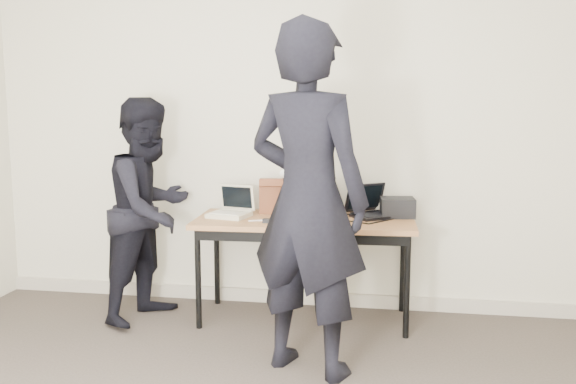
% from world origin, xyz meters
% --- Properties ---
extents(room, '(4.60, 4.60, 2.80)m').
position_xyz_m(room, '(0.00, 0.00, 1.35)').
color(room, '#3F3630').
rests_on(room, ground).
extents(desk, '(1.53, 0.71, 0.72)m').
position_xyz_m(desk, '(0.17, 1.90, 0.66)').
color(desk, '#966339').
rests_on(desk, ground).
extents(laptop_beige, '(0.32, 0.31, 0.21)m').
position_xyz_m(laptop_beige, '(-0.36, 1.91, 0.76)').
color(laptop_beige, beige).
rests_on(laptop_beige, desk).
extents(laptop_center, '(0.38, 0.37, 0.28)m').
position_xyz_m(laptop_center, '(0.19, 1.89, 0.78)').
color(laptop_center, black).
rests_on(laptop_center, desk).
extents(laptop_right, '(0.42, 0.41, 0.22)m').
position_xyz_m(laptop_right, '(0.62, 2.09, 0.77)').
color(laptop_right, black).
rests_on(laptop_right, desk).
extents(leather_satchel, '(0.38, 0.24, 0.25)m').
position_xyz_m(leather_satchel, '(-0.01, 2.13, 0.85)').
color(leather_satchel, '#602F19').
rests_on(leather_satchel, desk).
extents(tissue, '(0.14, 0.11, 0.08)m').
position_xyz_m(tissue, '(0.02, 2.13, 1.00)').
color(tissue, white).
rests_on(tissue, leather_satchel).
extents(equipment_box, '(0.25, 0.22, 0.13)m').
position_xyz_m(equipment_box, '(0.80, 2.09, 0.79)').
color(equipment_box, black).
rests_on(equipment_box, desk).
extents(power_brick, '(0.07, 0.05, 0.03)m').
position_xyz_m(power_brick, '(-0.05, 1.73, 0.73)').
color(power_brick, black).
rests_on(power_brick, desk).
extents(cables, '(0.97, 0.37, 0.01)m').
position_xyz_m(cables, '(0.36, 1.91, 0.72)').
color(cables, silver).
rests_on(cables, desk).
extents(person_typist, '(0.84, 0.70, 1.97)m').
position_xyz_m(person_typist, '(0.30, 1.08, 0.99)').
color(person_typist, black).
rests_on(person_typist, ground).
extents(person_observer, '(0.80, 0.90, 1.55)m').
position_xyz_m(person_observer, '(-0.90, 1.78, 0.77)').
color(person_observer, black).
rests_on(person_observer, ground).
extents(baseboard, '(4.50, 0.03, 0.10)m').
position_xyz_m(baseboard, '(0.00, 2.23, 0.05)').
color(baseboard, '#A99F8C').
rests_on(baseboard, ground).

